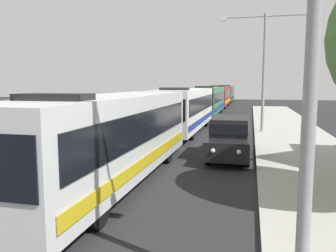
{
  "coord_description": "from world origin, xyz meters",
  "views": [
    {
      "loc": [
        3.3,
        2.93,
        3.45
      ],
      "look_at": [
        -0.38,
        18.02,
        1.51
      ],
      "focal_mm": 36.35,
      "sensor_mm": 36.0,
      "label": 1
    }
  ],
  "objects_px": {
    "bus_fourth_in_line": "(219,96)",
    "bus_rear": "(226,93)",
    "streetlamp_mid": "(264,59)",
    "bus_lead": "(114,135)",
    "bus_second_in_line": "(185,108)",
    "bus_middle": "(208,100)",
    "white_suv": "(230,136)"
  },
  "relations": [
    {
      "from": "bus_fourth_in_line",
      "to": "bus_rear",
      "type": "distance_m",
      "value": 13.85
    },
    {
      "from": "streetlamp_mid",
      "to": "bus_lead",
      "type": "bearing_deg",
      "value": -111.94
    },
    {
      "from": "bus_fourth_in_line",
      "to": "bus_rear",
      "type": "relative_size",
      "value": 1.11
    },
    {
      "from": "bus_second_in_line",
      "to": "bus_fourth_in_line",
      "type": "relative_size",
      "value": 0.96
    },
    {
      "from": "bus_second_in_line",
      "to": "bus_middle",
      "type": "bearing_deg",
      "value": 90.0
    },
    {
      "from": "bus_middle",
      "to": "bus_rear",
      "type": "bearing_deg",
      "value": 90.0
    },
    {
      "from": "bus_lead",
      "to": "streetlamp_mid",
      "type": "bearing_deg",
      "value": 68.06
    },
    {
      "from": "bus_rear",
      "to": "streetlamp_mid",
      "type": "bearing_deg",
      "value": -82.47
    },
    {
      "from": "bus_fourth_in_line",
      "to": "white_suv",
      "type": "relative_size",
      "value": 2.45
    },
    {
      "from": "streetlamp_mid",
      "to": "bus_second_in_line",
      "type": "bearing_deg",
      "value": -178.44
    },
    {
      "from": "bus_second_in_line",
      "to": "white_suv",
      "type": "bearing_deg",
      "value": -65.88
    },
    {
      "from": "bus_second_in_line",
      "to": "bus_fourth_in_line",
      "type": "distance_m",
      "value": 27.12
    },
    {
      "from": "bus_rear",
      "to": "bus_second_in_line",
      "type": "bearing_deg",
      "value": -90.0
    },
    {
      "from": "bus_rear",
      "to": "white_suv",
      "type": "height_order",
      "value": "bus_rear"
    },
    {
      "from": "bus_lead",
      "to": "bus_fourth_in_line",
      "type": "distance_m",
      "value": 40.37
    },
    {
      "from": "bus_middle",
      "to": "bus_rear",
      "type": "height_order",
      "value": "same"
    },
    {
      "from": "bus_middle",
      "to": "bus_rear",
      "type": "distance_m",
      "value": 27.2
    },
    {
      "from": "bus_lead",
      "to": "white_suv",
      "type": "relative_size",
      "value": 2.37
    },
    {
      "from": "bus_lead",
      "to": "streetlamp_mid",
      "type": "height_order",
      "value": "streetlamp_mid"
    },
    {
      "from": "bus_second_in_line",
      "to": "bus_middle",
      "type": "relative_size",
      "value": 0.98
    },
    {
      "from": "white_suv",
      "to": "streetlamp_mid",
      "type": "height_order",
      "value": "streetlamp_mid"
    },
    {
      "from": "bus_fourth_in_line",
      "to": "bus_middle",
      "type": "bearing_deg",
      "value": -90.0
    },
    {
      "from": "bus_middle",
      "to": "streetlamp_mid",
      "type": "xyz_separation_m",
      "value": [
        5.4,
        -13.62,
        3.39
      ]
    },
    {
      "from": "bus_lead",
      "to": "bus_second_in_line",
      "type": "distance_m",
      "value": 13.26
    },
    {
      "from": "bus_fourth_in_line",
      "to": "white_suv",
      "type": "distance_m",
      "value": 35.58
    },
    {
      "from": "bus_fourth_in_line",
      "to": "bus_rear",
      "type": "height_order",
      "value": "same"
    },
    {
      "from": "bus_rear",
      "to": "white_suv",
      "type": "distance_m",
      "value": 49.37
    },
    {
      "from": "white_suv",
      "to": "bus_second_in_line",
      "type": "bearing_deg",
      "value": 114.12
    },
    {
      "from": "bus_second_in_line",
      "to": "streetlamp_mid",
      "type": "xyz_separation_m",
      "value": [
        5.4,
        0.15,
        3.39
      ]
    },
    {
      "from": "bus_fourth_in_line",
      "to": "bus_second_in_line",
      "type": "bearing_deg",
      "value": -90.0
    },
    {
      "from": "bus_fourth_in_line",
      "to": "white_suv",
      "type": "bearing_deg",
      "value": -84.03
    },
    {
      "from": "bus_lead",
      "to": "bus_second_in_line",
      "type": "relative_size",
      "value": 1.01
    }
  ]
}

